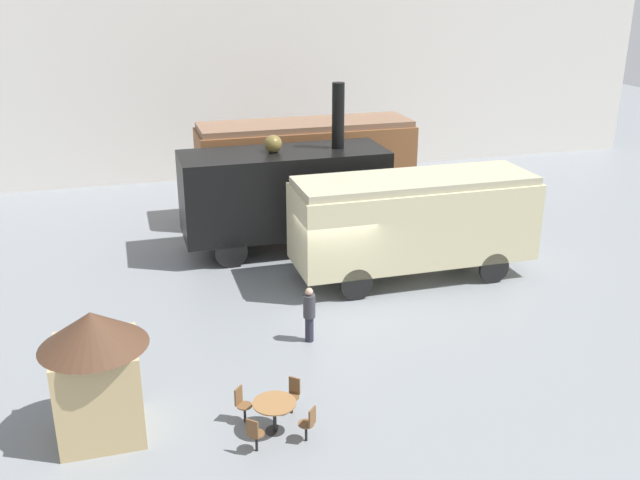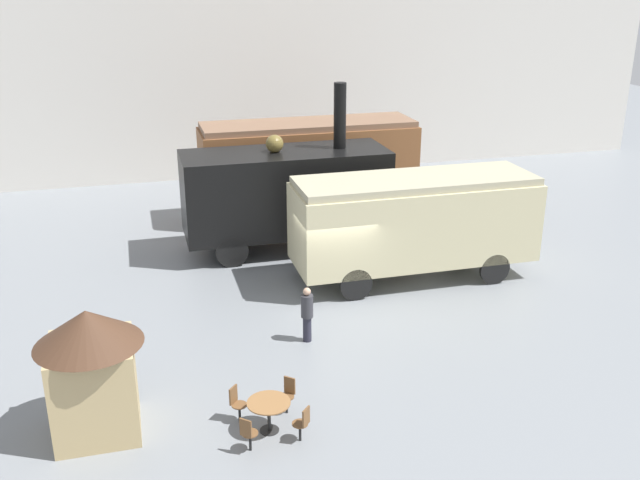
# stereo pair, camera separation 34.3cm
# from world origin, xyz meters

# --- Properties ---
(ground_plane) EXTENTS (80.00, 80.00, 0.00)m
(ground_plane) POSITION_xyz_m (0.00, 0.00, 0.00)
(ground_plane) COLOR gray
(backdrop_wall) EXTENTS (44.00, 0.15, 9.00)m
(backdrop_wall) POSITION_xyz_m (0.00, 15.33, 4.50)
(backdrop_wall) COLOR silver
(backdrop_wall) RESTS_ON ground_plane
(passenger_coach_wooden) EXTENTS (8.90, 2.64, 4.01)m
(passenger_coach_wooden) POSITION_xyz_m (1.28, 8.25, 2.40)
(passenger_coach_wooden) COLOR brown
(passenger_coach_wooden) RESTS_ON ground_plane
(steam_locomotive) EXTENTS (7.43, 2.72, 6.08)m
(steam_locomotive) POSITION_xyz_m (-0.50, 4.62, 2.24)
(steam_locomotive) COLOR black
(steam_locomotive) RESTS_ON ground_plane
(passenger_coach_vintage) EXTENTS (8.02, 2.70, 3.50)m
(passenger_coach_vintage) POSITION_xyz_m (3.01, 0.89, 2.07)
(passenger_coach_vintage) COLOR beige
(passenger_coach_vintage) RESTS_ON ground_plane
(cafe_table_near) EXTENTS (0.98, 0.98, 0.75)m
(cafe_table_near) POSITION_xyz_m (-3.39, -6.45, 0.62)
(cafe_table_near) COLOR black
(cafe_table_near) RESTS_ON ground_plane
(cafe_chair_0) EXTENTS (0.40, 0.40, 0.87)m
(cafe_chair_0) POSITION_xyz_m (-2.75, -7.03, 0.51)
(cafe_chair_0) COLOR black
(cafe_chair_0) RESTS_ON ground_plane
(cafe_chair_1) EXTENTS (0.40, 0.40, 0.87)m
(cafe_chair_1) POSITION_xyz_m (-2.80, -5.81, 0.51)
(cafe_chair_1) COLOR black
(cafe_chair_1) RESTS_ON ground_plane
(cafe_chair_2) EXTENTS (0.40, 0.40, 0.87)m
(cafe_chair_2) POSITION_xyz_m (-4.03, -5.87, 0.51)
(cafe_chair_2) COLOR black
(cafe_chair_2) RESTS_ON ground_plane
(cafe_chair_3) EXTENTS (0.40, 0.40, 0.87)m
(cafe_chair_3) POSITION_xyz_m (-3.97, -7.09, 0.51)
(cafe_chair_3) COLOR black
(cafe_chair_3) RESTS_ON ground_plane
(visitor_person) EXTENTS (0.34, 0.34, 1.62)m
(visitor_person) POSITION_xyz_m (-1.53, -2.59, 0.88)
(visitor_person) COLOR #262633
(visitor_person) RESTS_ON ground_plane
(ticket_kiosk) EXTENTS (2.34, 2.34, 3.00)m
(ticket_kiosk) POSITION_xyz_m (-7.08, -5.44, 1.67)
(ticket_kiosk) COLOR tan
(ticket_kiosk) RESTS_ON ground_plane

